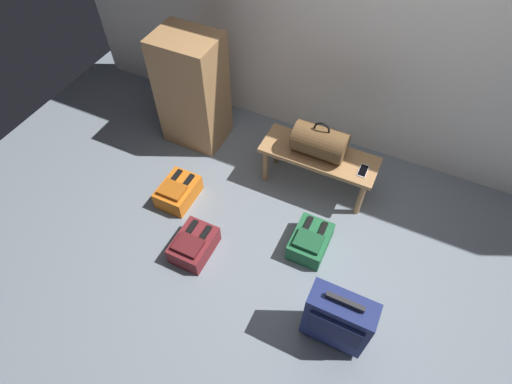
{
  "coord_description": "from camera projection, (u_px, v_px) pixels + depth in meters",
  "views": [
    {
      "loc": [
        0.31,
        -1.48,
        2.91
      ],
      "look_at": [
        -0.58,
        0.4,
        0.25
      ],
      "focal_mm": 28.38,
      "sensor_mm": 36.0,
      "label": 1
    }
  ],
  "objects": [
    {
      "name": "bench",
      "position": [
        319.0,
        159.0,
        3.47
      ],
      "size": [
        1.0,
        0.36,
        0.42
      ],
      "color": "#A87A4C",
      "rests_on": "ground"
    },
    {
      "name": "backpack_orange",
      "position": [
        178.0,
        192.0,
        3.58
      ],
      "size": [
        0.28,
        0.38,
        0.21
      ],
      "color": "orange",
      "rests_on": "ground"
    },
    {
      "name": "back_wall",
      "position": [
        397.0,
        7.0,
        2.99
      ],
      "size": [
        6.0,
        0.1,
        2.8
      ],
      "primitive_type": "cube",
      "color": "silver",
      "rests_on": "ground"
    },
    {
      "name": "ground_plane",
      "position": [
        301.0,
        272.0,
        3.2
      ],
      "size": [
        6.6,
        6.6,
        0.0
      ],
      "primitive_type": "plane",
      "color": "slate"
    },
    {
      "name": "backpack_green",
      "position": [
        310.0,
        241.0,
        3.27
      ],
      "size": [
        0.28,
        0.38,
        0.21
      ],
      "color": "#1E6038",
      "rests_on": "ground"
    },
    {
      "name": "side_cabinet",
      "position": [
        193.0,
        91.0,
        3.73
      ],
      "size": [
        0.56,
        0.44,
        1.1
      ],
      "color": "#A87A4C",
      "rests_on": "ground"
    },
    {
      "name": "cell_phone",
      "position": [
        363.0,
        171.0,
        3.29
      ],
      "size": [
        0.07,
        0.14,
        0.01
      ],
      "color": "silver",
      "rests_on": "bench"
    },
    {
      "name": "backpack_maroon",
      "position": [
        194.0,
        245.0,
        3.24
      ],
      "size": [
        0.28,
        0.38,
        0.21
      ],
      "color": "maroon",
      "rests_on": "ground"
    },
    {
      "name": "duffel_bag_brown",
      "position": [
        320.0,
        142.0,
        3.32
      ],
      "size": [
        0.44,
        0.26,
        0.34
      ],
      "color": "brown",
      "rests_on": "bench"
    },
    {
      "name": "suitcase_upright_navy",
      "position": [
        338.0,
        320.0,
        2.64
      ],
      "size": [
        0.43,
        0.21,
        0.61
      ],
      "color": "navy",
      "rests_on": "ground"
    }
  ]
}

